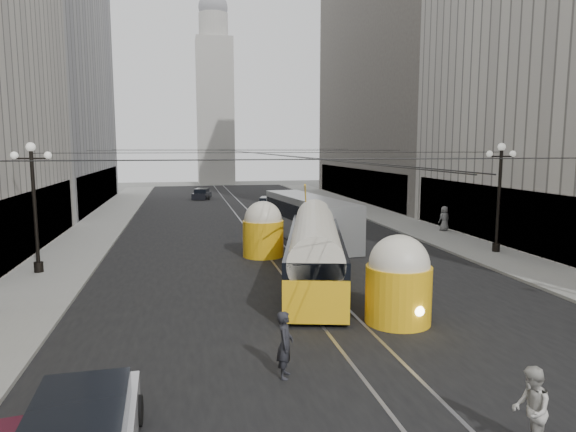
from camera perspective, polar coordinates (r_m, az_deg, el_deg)
name	(u,v)px	position (r m, az deg, el deg)	size (l,w,h in m)	color
road	(253,224)	(42.11, -3.94, -0.91)	(20.00, 85.00, 0.02)	black
sidewalk_left	(105,221)	(45.69, -19.63, -0.57)	(4.00, 72.00, 0.15)	gray
sidewalk_right	(376,214)	(48.45, 9.71, 0.23)	(4.00, 72.00, 0.15)	gray
rail_left	(244,224)	(42.02, -4.96, -0.94)	(0.12, 85.00, 0.04)	gray
rail_right	(262,224)	(42.22, -2.93, -0.88)	(0.12, 85.00, 0.04)	gray
building_left_far	(32,66)	(59.16, -26.54, 14.71)	(12.60, 28.60, 28.60)	#999999
building_right_far	(407,59)	(63.00, 13.05, 16.68)	(12.60, 32.60, 32.60)	#514C47
distant_tower	(215,94)	(89.36, -8.15, 13.23)	(6.00, 6.00, 31.36)	#B2AFA8
lamppost_left_mid	(34,200)	(27.85, -26.37, 1.62)	(1.86, 0.44, 6.37)	black
lamppost_right_mid	(499,191)	(32.38, 22.41, 2.59)	(1.86, 0.44, 6.37)	black
catenary	(255,152)	(40.65, -3.67, 7.11)	(25.00, 72.00, 0.23)	black
streetcar	(315,248)	(24.02, 3.03, -3.63)	(5.41, 14.60, 3.27)	yellow
city_bus	(309,217)	(34.33, 2.34, -0.12)	(3.95, 11.95, 2.97)	#A6AAAC
sedan_white_far	(268,204)	(51.20, -2.21, 1.32)	(2.73, 4.46, 1.31)	white
sedan_dark_far	(202,194)	(63.01, -9.55, 2.41)	(2.55, 4.28, 1.27)	black
pedestrian_crossing_a	(285,344)	(14.50, -0.33, -14.09)	(0.68, 0.45, 1.88)	black
pedestrian_crossing_b	(531,410)	(12.42, 25.38, -18.88)	(0.89, 0.69, 1.83)	#B0ADA4
pedestrian_sidewalk_right	(444,218)	(39.46, 16.97, -0.26)	(0.89, 0.55, 1.82)	slate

